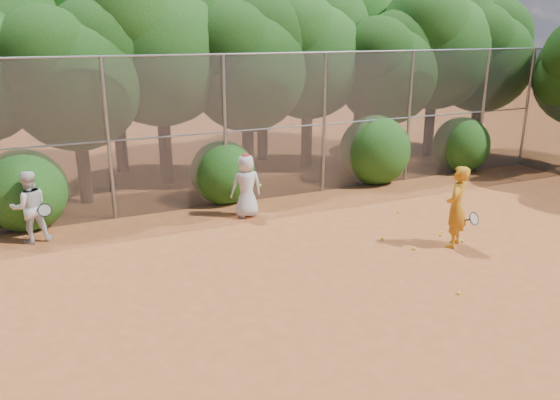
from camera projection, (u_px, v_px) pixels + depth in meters
name	position (u px, v px, depth m)	size (l,w,h in m)	color
ground	(383.00, 285.00, 10.27)	(80.00, 80.00, 0.00)	#A55225
fence_back	(256.00, 128.00, 14.81)	(20.05, 0.09, 4.03)	gray
tree_2	(75.00, 70.00, 14.23)	(3.99, 3.47, 5.47)	black
tree_3	(160.00, 37.00, 15.86)	(4.89, 4.26, 6.70)	black
tree_4	(248.00, 59.00, 16.51)	(4.19, 3.64, 5.73)	black
tree_5	(309.00, 47.00, 18.12)	(4.51, 3.92, 6.17)	black
tree_6	(388.00, 65.00, 18.41)	(3.86, 3.36, 5.29)	black
tree_7	(437.00, 39.00, 19.69)	(4.77, 4.14, 6.53)	black
tree_8	(484.00, 51.00, 20.36)	(4.25, 3.70, 5.82)	black
tree_10	(113.00, 29.00, 17.30)	(5.15, 4.48, 7.06)	black
tree_11	(263.00, 42.00, 19.07)	(4.64, 4.03, 6.35)	black
tree_12	(363.00, 32.00, 21.28)	(5.02, 4.37, 6.88)	black
bush_0	(24.00, 187.00, 13.05)	(2.00, 2.00, 2.00)	#1A4B12
bush_1	(223.00, 170.00, 15.07)	(1.80, 1.80, 1.80)	#1A4B12
bush_2	(375.00, 147.00, 17.00)	(2.20, 2.20, 2.20)	#1A4B12
bush_3	(461.00, 142.00, 18.43)	(1.90, 1.90, 1.90)	#1A4B12
player_yellow	(456.00, 207.00, 11.87)	(0.91, 0.73, 1.82)	#C68117
player_teen	(246.00, 186.00, 13.81)	(0.82, 0.56, 1.65)	silver
player_white	(30.00, 207.00, 12.14)	(0.89, 0.74, 1.65)	silver
ball_0	(382.00, 239.00, 12.45)	(0.07, 0.07, 0.07)	#CAF12B
ball_1	(440.00, 235.00, 12.69)	(0.07, 0.07, 0.07)	#CAF12B
ball_2	(459.00, 293.00, 9.89)	(0.07, 0.07, 0.07)	#CAF12B
ball_3	(462.00, 241.00, 12.34)	(0.07, 0.07, 0.07)	#CAF12B
ball_4	(414.00, 249.00, 11.88)	(0.07, 0.07, 0.07)	#CAF12B
ball_5	(398.00, 212.00, 14.29)	(0.07, 0.07, 0.07)	#CAF12B
ball_6	(442.00, 232.00, 12.85)	(0.07, 0.07, 0.07)	#CAF12B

